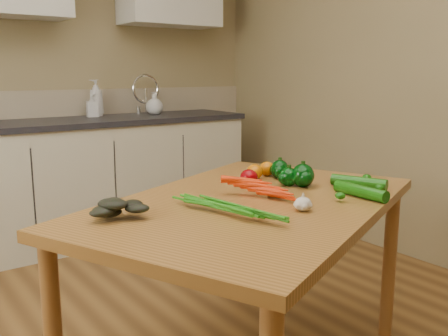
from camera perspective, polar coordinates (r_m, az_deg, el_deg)
The scene contains 17 objects.
room at distance 1.76m, azimuth -4.70°, elevation 11.29°, with size 4.04×5.04×2.64m.
counter_run at distance 3.77m, azimuth -17.85°, elevation -1.49°, with size 2.84×0.64×1.14m.
table at distance 1.93m, azimuth 3.18°, elevation -6.07°, with size 1.65×1.38×0.75m.
soap_bottle_a at distance 3.96m, azimuth -14.39°, elevation 7.77°, with size 0.11×0.11×0.28m, color silver.
soap_bottle_b at distance 3.90m, azimuth -14.84°, elevation 6.93°, with size 0.08×0.08×0.17m, color silver.
soap_bottle_c at distance 4.05m, azimuth -7.95°, elevation 7.33°, with size 0.14×0.14×0.17m, color silver.
carrot_bunch at distance 1.86m, azimuth 3.06°, elevation -2.96°, with size 0.26×0.20×0.07m, color #E93305, non-canonical shape.
leafy_greens at distance 1.69m, azimuth -12.18°, elevation -4.12°, with size 0.20×0.18×0.10m, color black, non-canonical shape.
garlic_bulb at distance 1.78m, azimuth 9.02°, elevation -4.09°, with size 0.06×0.06×0.05m, color beige.
pepper_a at distance 2.15m, azimuth 7.41°, elevation -1.01°, with size 0.08×0.08×0.08m, color #023208.
pepper_b at distance 2.30m, azimuth 6.39°, elevation -0.14°, with size 0.08×0.08×0.08m, color #023208.
pepper_c at distance 2.14m, azimuth 9.00°, elevation -0.85°, with size 0.10×0.10×0.10m, color #023208.
tomato_a at distance 2.15m, azimuth 2.87°, elevation -1.08°, with size 0.08×0.08×0.07m, color #810207.
tomato_b at distance 2.27m, azimuth 3.53°, elevation -0.43°, with size 0.08×0.08×0.07m, color #C96205.
tomato_c at distance 2.35m, azimuth 4.95°, elevation -0.08°, with size 0.07×0.07×0.07m, color #C96205.
zucchini_a at distance 2.18m, azimuth 15.15°, elevation -1.57°, with size 0.05×0.05×0.23m, color #0E4D08.
zucchini_b at distance 2.01m, azimuth 15.34°, elevation -2.59°, with size 0.05×0.05×0.24m, color #0E4D08.
Camera 1 is at (-0.92, -1.32, 1.24)m, focal length 40.00 mm.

